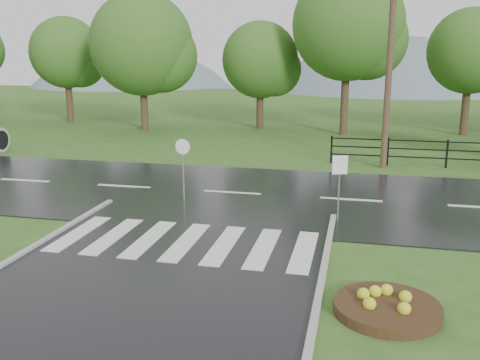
# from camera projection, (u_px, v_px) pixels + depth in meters

# --- Properties ---
(ground) EXTENTS (120.00, 120.00, 0.00)m
(ground) POSITION_uv_depth(u_px,v_px,m) (90.00, 347.00, 8.86)
(ground) COLOR #325D1F
(ground) RESTS_ON ground
(main_road) EXTENTS (90.00, 8.00, 0.04)m
(main_road) POSITION_uv_depth(u_px,v_px,m) (232.00, 194.00, 18.33)
(main_road) COLOR black
(main_road) RESTS_ON ground
(crosswalk) EXTENTS (6.50, 2.80, 0.02)m
(crosswalk) POSITION_uv_depth(u_px,v_px,m) (186.00, 242.00, 13.58)
(crosswalk) COLOR silver
(crosswalk) RESTS_ON ground
(fence_west) EXTENTS (9.58, 0.08, 1.20)m
(fence_west) POSITION_uv_depth(u_px,v_px,m) (447.00, 151.00, 22.18)
(fence_west) COLOR black
(fence_west) RESTS_ON ground
(hills) EXTENTS (102.00, 48.00, 48.00)m
(hills) POSITION_uv_depth(u_px,v_px,m) (351.00, 202.00, 73.37)
(hills) COLOR slate
(hills) RESTS_ON ground
(treeline) EXTENTS (83.20, 5.20, 10.00)m
(treeline) POSITION_uv_depth(u_px,v_px,m) (305.00, 134.00, 31.38)
(treeline) COLOR #2E5C1C
(treeline) RESTS_ON ground
(flower_bed) EXTENTS (2.00, 2.00, 0.40)m
(flower_bed) POSITION_uv_depth(u_px,v_px,m) (387.00, 306.00, 9.97)
(flower_bed) COLOR #332111
(flower_bed) RESTS_ON ground
(reg_sign_small) EXTENTS (0.42, 0.15, 1.96)m
(reg_sign_small) POSITION_uv_depth(u_px,v_px,m) (340.00, 175.00, 14.94)
(reg_sign_small) COLOR #939399
(reg_sign_small) RESTS_ON ground
(reg_sign_round) EXTENTS (0.49, 0.08, 2.10)m
(reg_sign_round) POSITION_uv_depth(u_px,v_px,m) (183.00, 163.00, 16.88)
(reg_sign_round) COLOR #939399
(reg_sign_round) RESTS_ON ground
(utility_pole_east) EXTENTS (1.36, 0.54, 7.92)m
(utility_pole_east) POSITION_uv_depth(u_px,v_px,m) (389.00, 70.00, 21.48)
(utility_pole_east) COLOR #473523
(utility_pole_east) RESTS_ON ground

